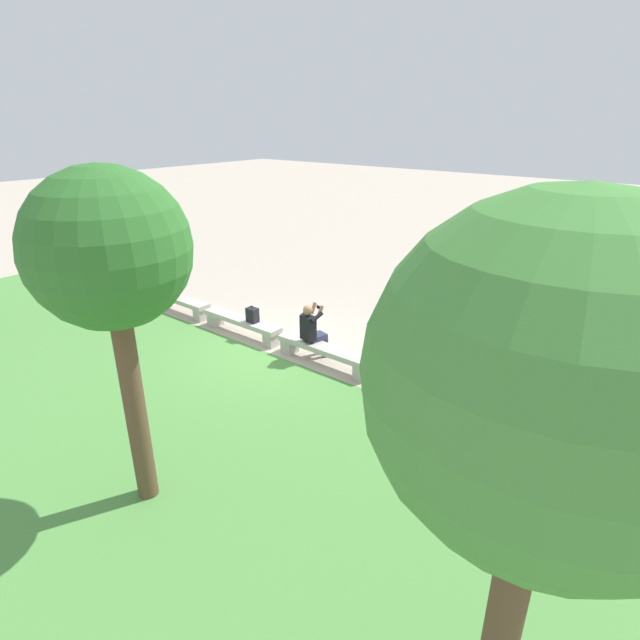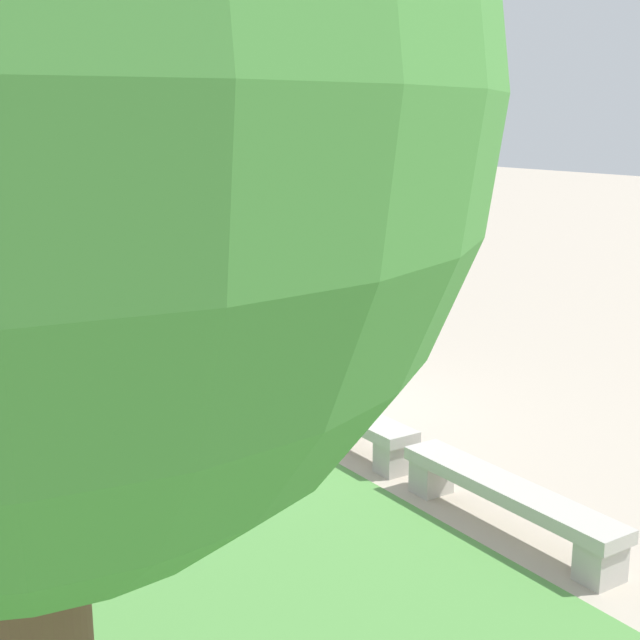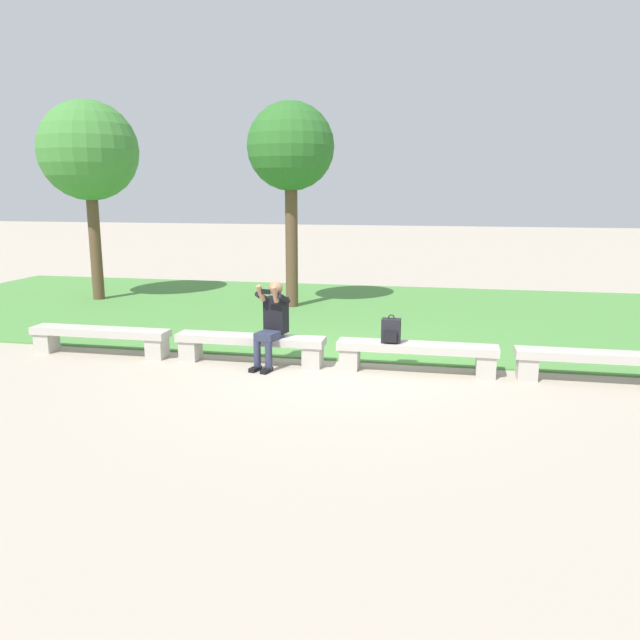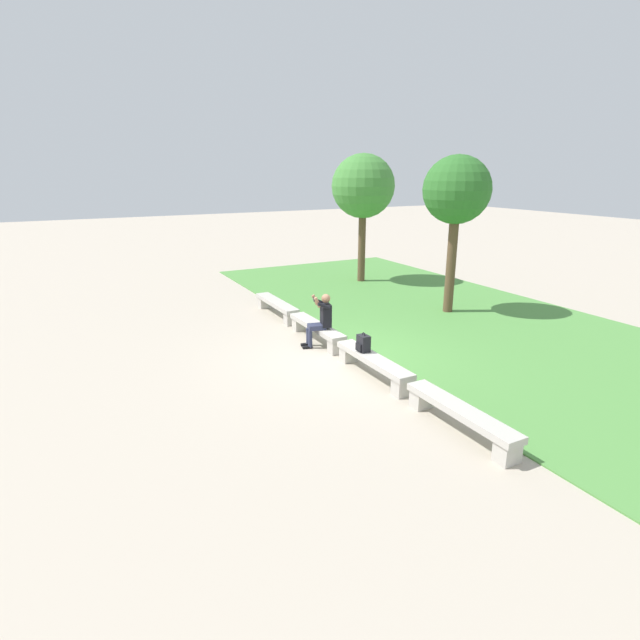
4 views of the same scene
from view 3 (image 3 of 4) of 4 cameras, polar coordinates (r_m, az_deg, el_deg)
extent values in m
plane|color=#B2A593|center=(9.68, 1.02, -4.37)|extent=(80.00, 80.00, 0.00)
cube|color=#518E42|center=(13.89, 4.36, 0.63)|extent=(22.20, 8.00, 0.03)
cube|color=#B7B2A8|center=(10.98, -19.47, -1.02)|extent=(2.39, 0.40, 0.12)
cube|color=#B7B2A8|center=(11.57, -23.70, -1.85)|extent=(0.28, 0.34, 0.33)
cube|color=#B7B2A8|center=(10.54, -14.66, -2.48)|extent=(0.28, 0.34, 0.33)
cube|color=#B7B2A8|center=(9.90, -6.41, -1.75)|extent=(2.39, 0.40, 0.12)
cube|color=#B7B2A8|center=(10.30, -11.75, -2.67)|extent=(0.28, 0.34, 0.33)
cube|color=#B7B2A8|center=(9.69, -0.67, -3.33)|extent=(0.28, 0.34, 0.33)
cube|color=#B7B2A8|center=(9.44, 8.84, -2.49)|extent=(2.39, 0.40, 0.12)
cube|color=#B7B2A8|center=(9.59, 2.73, -3.51)|extent=(0.28, 0.34, 0.33)
cube|color=#B7B2A8|center=(9.51, 14.91, -4.05)|extent=(0.28, 0.34, 0.33)
cube|color=#B7B2A8|center=(9.68, 24.45, -3.06)|extent=(2.39, 0.40, 0.12)
cube|color=#B7B2A8|center=(9.56, 18.40, -4.17)|extent=(0.28, 0.34, 0.33)
cube|color=black|center=(9.55, -5.95, -4.48)|extent=(0.15, 0.26, 0.06)
cylinder|color=#2D334C|center=(9.55, -5.76, -3.16)|extent=(0.11, 0.11, 0.42)
cube|color=black|center=(9.45, -4.91, -4.63)|extent=(0.15, 0.26, 0.06)
cylinder|color=#2D334C|center=(9.45, -4.72, -3.30)|extent=(0.11, 0.11, 0.42)
cube|color=#2D334C|center=(9.59, -4.69, -1.41)|extent=(0.39, 0.48, 0.12)
cube|color=black|center=(9.73, -4.04, 0.47)|extent=(0.38, 0.30, 0.56)
sphere|color=#9E7051|center=(9.66, -4.08, 2.92)|extent=(0.22, 0.22, 0.22)
cylinder|color=black|center=(9.69, -5.34, 2.14)|extent=(0.16, 0.32, 0.21)
cylinder|color=#9E7051|center=(9.52, -5.44, 2.46)|extent=(0.14, 0.20, 0.27)
cylinder|color=black|center=(9.50, -3.36, 1.98)|extent=(0.16, 0.32, 0.21)
cylinder|color=#9E7051|center=(9.40, -4.13, 2.36)|extent=(0.10, 0.19, 0.27)
cube|color=black|center=(9.40, -4.98, 2.60)|extent=(0.15, 0.05, 0.08)
cube|color=black|center=(9.40, 6.51, -0.97)|extent=(0.28, 0.20, 0.36)
cube|color=black|center=(9.31, 6.44, -1.55)|extent=(0.20, 0.06, 0.16)
torus|color=black|center=(9.36, 6.54, 0.22)|extent=(0.10, 0.02, 0.10)
cylinder|color=brown|center=(14.43, -2.61, 7.16)|extent=(0.28, 0.28, 3.07)
sphere|color=#2D6B28|center=(14.42, -2.70, 15.59)|extent=(1.96, 1.96, 1.96)
cylinder|color=brown|center=(16.37, -19.88, 6.75)|extent=(0.28, 0.28, 2.91)
sphere|color=#428438|center=(16.35, -20.42, 14.31)|extent=(2.35, 2.35, 2.35)
camera|label=1|loc=(19.32, -17.36, 18.44)|focal=28.00mm
camera|label=2|loc=(18.04, -25.59, 13.46)|focal=50.00mm
camera|label=4|loc=(8.67, 78.77, 12.58)|focal=28.00mm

